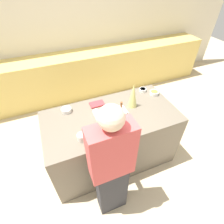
{
  "coord_description": "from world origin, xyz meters",
  "views": [
    {
      "loc": [
        -0.62,
        -1.54,
        2.41
      ],
      "look_at": [
        0.01,
        0.0,
        0.95
      ],
      "focal_mm": 28.0,
      "sensor_mm": 36.0,
      "label": 1
    }
  ],
  "objects_px": {
    "gingerbread_house": "(118,117)",
    "decorative_tree": "(133,95)",
    "candy_bowl_far_left": "(154,93)",
    "mug": "(82,137)",
    "baking_tray": "(118,124)",
    "cookbook": "(97,104)",
    "person": "(111,167)",
    "candy_bowl_far_right": "(143,90)",
    "candy_bowl_near_tray_left": "(66,110)",
    "candy_bowl_beside_tree": "(97,113)"
  },
  "relations": [
    {
      "from": "cookbook",
      "to": "mug",
      "type": "distance_m",
      "value": 0.64
    },
    {
      "from": "candy_bowl_far_left",
      "to": "candy_bowl_far_right",
      "type": "distance_m",
      "value": 0.18
    },
    {
      "from": "candy_bowl_far_left",
      "to": "mug",
      "type": "height_order",
      "value": "mug"
    },
    {
      "from": "candy_bowl_far_left",
      "to": "candy_bowl_near_tray_left",
      "type": "height_order",
      "value": "candy_bowl_near_tray_left"
    },
    {
      "from": "decorative_tree",
      "to": "candy_bowl_beside_tree",
      "type": "xyz_separation_m",
      "value": [
        -0.51,
        0.01,
        -0.15
      ]
    },
    {
      "from": "candy_bowl_far_right",
      "to": "cookbook",
      "type": "xyz_separation_m",
      "value": [
        -0.75,
        -0.05,
        -0.01
      ]
    },
    {
      "from": "candy_bowl_far_right",
      "to": "person",
      "type": "distance_m",
      "value": 1.37
    },
    {
      "from": "person",
      "to": "candy_bowl_beside_tree",
      "type": "bearing_deg",
      "value": 82.23
    },
    {
      "from": "baking_tray",
      "to": "person",
      "type": "distance_m",
      "value": 0.57
    },
    {
      "from": "mug",
      "to": "baking_tray",
      "type": "bearing_deg",
      "value": 7.99
    },
    {
      "from": "candy_bowl_far_right",
      "to": "person",
      "type": "xyz_separation_m",
      "value": [
        -0.92,
        -1.01,
        -0.07
      ]
    },
    {
      "from": "candy_bowl_far_left",
      "to": "cookbook",
      "type": "bearing_deg",
      "value": 174.35
    },
    {
      "from": "baking_tray",
      "to": "candy_bowl_near_tray_left",
      "type": "height_order",
      "value": "candy_bowl_near_tray_left"
    },
    {
      "from": "candy_bowl_near_tray_left",
      "to": "gingerbread_house",
      "type": "bearing_deg",
      "value": -41.56
    },
    {
      "from": "cookbook",
      "to": "person",
      "type": "distance_m",
      "value": 0.97
    },
    {
      "from": "baking_tray",
      "to": "person",
      "type": "bearing_deg",
      "value": -120.6
    },
    {
      "from": "decorative_tree",
      "to": "candy_bowl_far_right",
      "type": "height_order",
      "value": "decorative_tree"
    },
    {
      "from": "baking_tray",
      "to": "candy_bowl_near_tray_left",
      "type": "distance_m",
      "value": 0.72
    },
    {
      "from": "cookbook",
      "to": "candy_bowl_near_tray_left",
      "type": "bearing_deg",
      "value": 178.26
    },
    {
      "from": "gingerbread_house",
      "to": "candy_bowl_far_right",
      "type": "bearing_deg",
      "value": 39.22
    },
    {
      "from": "candy_bowl_beside_tree",
      "to": "cookbook",
      "type": "relative_size",
      "value": 0.54
    },
    {
      "from": "candy_bowl_near_tray_left",
      "to": "baking_tray",
      "type": "bearing_deg",
      "value": -41.59
    },
    {
      "from": "mug",
      "to": "person",
      "type": "relative_size",
      "value": 0.06
    },
    {
      "from": "candy_bowl_far_right",
      "to": "candy_bowl_beside_tree",
      "type": "relative_size",
      "value": 1.0
    },
    {
      "from": "gingerbread_house",
      "to": "candy_bowl_far_left",
      "type": "bearing_deg",
      "value": 26.72
    },
    {
      "from": "candy_bowl_beside_tree",
      "to": "mug",
      "type": "xyz_separation_m",
      "value": [
        -0.29,
        -0.33,
        0.01
      ]
    },
    {
      "from": "candy_bowl_far_right",
      "to": "gingerbread_house",
      "type": "bearing_deg",
      "value": -140.78
    },
    {
      "from": "baking_tray",
      "to": "gingerbread_house",
      "type": "height_order",
      "value": "gingerbread_house"
    },
    {
      "from": "decorative_tree",
      "to": "cookbook",
      "type": "relative_size",
      "value": 1.78
    },
    {
      "from": "decorative_tree",
      "to": "candy_bowl_near_tray_left",
      "type": "bearing_deg",
      "value": 165.67
    },
    {
      "from": "baking_tray",
      "to": "person",
      "type": "xyz_separation_m",
      "value": [
        -0.29,
        -0.49,
        -0.05
      ]
    },
    {
      "from": "candy_bowl_far_left",
      "to": "candy_bowl_near_tray_left",
      "type": "distance_m",
      "value": 1.29
    },
    {
      "from": "mug",
      "to": "person",
      "type": "distance_m",
      "value": 0.47
    },
    {
      "from": "candy_bowl_far_right",
      "to": "candy_bowl_near_tray_left",
      "type": "height_order",
      "value": "candy_bowl_near_tray_left"
    },
    {
      "from": "candy_bowl_far_right",
      "to": "baking_tray",
      "type": "bearing_deg",
      "value": -140.79
    },
    {
      "from": "candy_bowl_near_tray_left",
      "to": "cookbook",
      "type": "relative_size",
      "value": 0.67
    },
    {
      "from": "mug",
      "to": "person",
      "type": "height_order",
      "value": "person"
    },
    {
      "from": "baking_tray",
      "to": "mug",
      "type": "xyz_separation_m",
      "value": [
        -0.47,
        -0.07,
        0.04
      ]
    },
    {
      "from": "baking_tray",
      "to": "decorative_tree",
      "type": "distance_m",
      "value": 0.45
    },
    {
      "from": "gingerbread_house",
      "to": "decorative_tree",
      "type": "relative_size",
      "value": 0.88
    },
    {
      "from": "candy_bowl_far_left",
      "to": "cookbook",
      "type": "distance_m",
      "value": 0.87
    },
    {
      "from": "gingerbread_house",
      "to": "mug",
      "type": "xyz_separation_m",
      "value": [
        -0.47,
        -0.07,
        -0.08
      ]
    },
    {
      "from": "candy_bowl_far_left",
      "to": "person",
      "type": "bearing_deg",
      "value": -140.21
    },
    {
      "from": "candy_bowl_far_left",
      "to": "candy_bowl_near_tray_left",
      "type": "bearing_deg",
      "value": 175.62
    },
    {
      "from": "candy_bowl_beside_tree",
      "to": "mug",
      "type": "bearing_deg",
      "value": -130.68
    },
    {
      "from": "candy_bowl_near_tray_left",
      "to": "cookbook",
      "type": "height_order",
      "value": "candy_bowl_near_tray_left"
    },
    {
      "from": "baking_tray",
      "to": "candy_bowl_far_right",
      "type": "distance_m",
      "value": 0.82
    },
    {
      "from": "gingerbread_house",
      "to": "mug",
      "type": "distance_m",
      "value": 0.48
    },
    {
      "from": "gingerbread_house",
      "to": "decorative_tree",
      "type": "height_order",
      "value": "decorative_tree"
    },
    {
      "from": "mug",
      "to": "gingerbread_house",
      "type": "bearing_deg",
      "value": 8.01
    }
  ]
}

